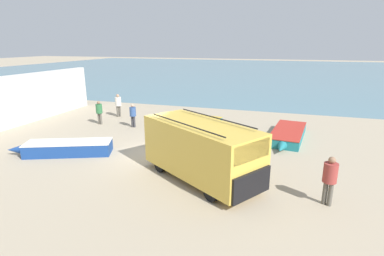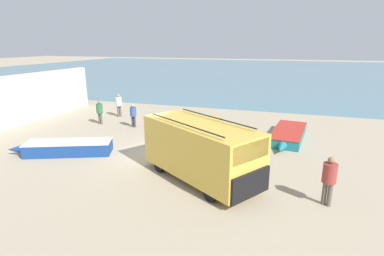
# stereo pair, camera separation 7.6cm
# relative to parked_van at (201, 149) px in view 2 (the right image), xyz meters

# --- Properties ---
(ground_plane) EXTENTS (200.00, 200.00, 0.00)m
(ground_plane) POSITION_rel_parked_van_xyz_m (-3.37, 1.89, -1.31)
(ground_plane) COLOR tan
(sea_water) EXTENTS (120.00, 80.00, 0.01)m
(sea_water) POSITION_rel_parked_van_xyz_m (-3.37, 53.89, -1.31)
(sea_water) COLOR slate
(sea_water) RESTS_ON ground_plane
(parked_van) EXTENTS (5.65, 4.66, 2.52)m
(parked_van) POSITION_rel_parked_van_xyz_m (0.00, 0.00, 0.00)
(parked_van) COLOR gold
(parked_van) RESTS_ON ground_plane
(fishing_rowboat_0) EXTENTS (2.21, 5.56, 0.55)m
(fishing_rowboat_0) POSITION_rel_parked_van_xyz_m (3.41, 6.74, -1.04)
(fishing_rowboat_0) COLOR #1E757F
(fishing_rowboat_0) RESTS_ON ground_plane
(fishing_rowboat_1) EXTENTS (4.44, 1.67, 0.61)m
(fishing_rowboat_1) POSITION_rel_parked_van_xyz_m (-2.59, 8.17, -1.01)
(fishing_rowboat_1) COLOR #1E757F
(fishing_rowboat_1) RESTS_ON ground_plane
(fishing_rowboat_2) EXTENTS (5.11, 2.83, 0.66)m
(fishing_rowboat_2) POSITION_rel_parked_van_xyz_m (-7.43, 0.67, -0.98)
(fishing_rowboat_2) COLOR navy
(fishing_rowboat_2) RESTS_ON ground_plane
(fisherman_0) EXTENTS (0.43, 0.43, 1.65)m
(fisherman_0) POSITION_rel_parked_van_xyz_m (-9.18, 6.33, -0.33)
(fisherman_0) COLOR #5B564C
(fisherman_0) RESTS_ON ground_plane
(fisherman_1) EXTENTS (0.47, 0.47, 1.80)m
(fisherman_1) POSITION_rel_parked_van_xyz_m (4.79, -0.68, -0.24)
(fisherman_1) COLOR #5B564C
(fisherman_1) RESTS_ON ground_plane
(fisherman_2) EXTENTS (0.42, 0.42, 1.59)m
(fisherman_2) POSITION_rel_parked_van_xyz_m (-6.57, 6.35, -0.36)
(fisherman_2) COLOR #38383D
(fisherman_2) RESTS_ON ground_plane
(fisherman_3) EXTENTS (0.46, 0.46, 1.76)m
(fisherman_3) POSITION_rel_parked_van_xyz_m (-9.10, 8.72, -0.26)
(fisherman_3) COLOR #5B564C
(fisherman_3) RESTS_ON ground_plane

